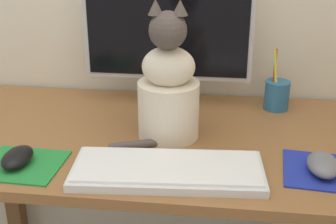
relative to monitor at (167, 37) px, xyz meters
name	(u,v)px	position (x,y,z in m)	size (l,w,h in m)	color
desk	(175,175)	(0.04, -0.20, -0.32)	(1.26, 0.59, 0.74)	brown
monitor	(167,37)	(0.00, 0.00, 0.00)	(0.46, 0.17, 0.37)	#B2B2B7
keyboard	(168,170)	(0.05, -0.39, -0.19)	(0.42, 0.19, 0.02)	silver
mousepad_left	(23,165)	(-0.27, -0.39, -0.20)	(0.18, 0.16, 0.00)	#238438
mousepad_right	(328,172)	(0.39, -0.34, -0.20)	(0.20, 0.18, 0.00)	#1E2D9E
computer_mouse_left	(17,157)	(-0.28, -0.39, -0.18)	(0.06, 0.10, 0.03)	black
computer_mouse_right	(323,164)	(0.38, -0.34, -0.18)	(0.07, 0.11, 0.04)	slate
cat	(168,89)	(0.03, -0.21, -0.07)	(0.21, 0.19, 0.34)	beige
pen_cup	(277,94)	(0.31, 0.01, -0.16)	(0.07, 0.07, 0.17)	#286089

